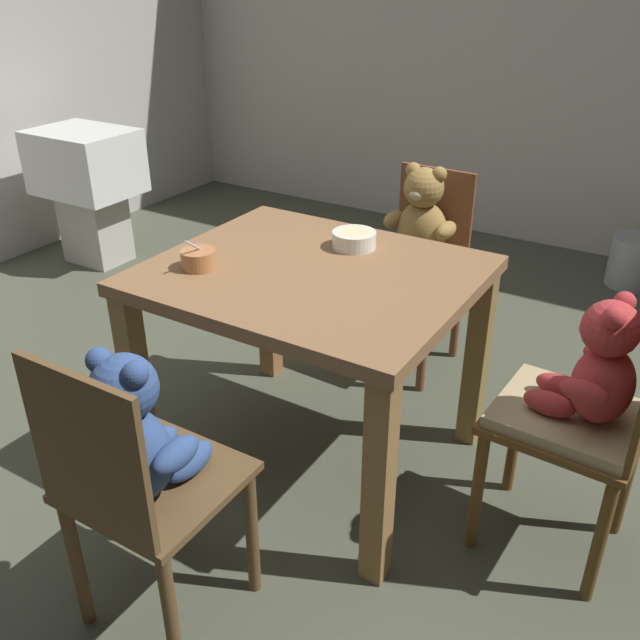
{
  "coord_description": "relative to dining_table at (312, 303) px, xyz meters",
  "views": [
    {
      "loc": [
        1.06,
        -1.69,
        1.6
      ],
      "look_at": [
        0.0,
        0.05,
        0.53
      ],
      "focal_mm": 38.55,
      "sensor_mm": 36.0,
      "label": 1
    }
  ],
  "objects": [
    {
      "name": "porridge_bowl_white_far_center",
      "position": [
        0.02,
        0.23,
        0.15
      ],
      "size": [
        0.15,
        0.15,
        0.06
      ],
      "color": "white",
      "rests_on": "dining_table"
    },
    {
      "name": "porridge_bowl_terracotta_near_left",
      "position": [
        -0.31,
        -0.18,
        0.15
      ],
      "size": [
        0.11,
        0.12,
        0.12
      ],
      "color": "#B77544",
      "rests_on": "dining_table"
    },
    {
      "name": "dining_table",
      "position": [
        0.0,
        0.0,
        0.0
      ],
      "size": [
        1.0,
        0.86,
        0.73
      ],
      "color": "brown",
      "rests_on": "ground_plane"
    },
    {
      "name": "sink_basin",
      "position": [
        -2.05,
        0.88,
        -0.11
      ],
      "size": [
        0.55,
        0.42,
        0.77
      ],
      "color": "#B7B2A8",
      "rests_on": "ground_plane"
    },
    {
      "name": "ground_plane",
      "position": [
        0.0,
        0.0,
        -0.63
      ],
      "size": [
        5.2,
        5.2,
        0.04
      ],
      "color": "#464A3A"
    },
    {
      "name": "metal_pail",
      "position": [
        0.72,
        2.15,
        -0.47
      ],
      "size": [
        0.25,
        0.25,
        0.28
      ],
      "primitive_type": "cylinder",
      "color": "#93969B",
      "rests_on": "ground_plane"
    },
    {
      "name": "teddy_chair_near_front",
      "position": [
        0.02,
        -0.81,
        -0.05
      ],
      "size": [
        0.39,
        0.38,
        0.86
      ],
      "rotation": [
        0.0,
        0.0,
        1.57
      ],
      "color": "brown",
      "rests_on": "ground_plane"
    },
    {
      "name": "teddy_chair_near_right",
      "position": [
        0.88,
        0.02,
        -0.06
      ],
      "size": [
        0.43,
        0.39,
        0.93
      ],
      "rotation": [
        0.0,
        0.0,
        3.09
      ],
      "color": "brown",
      "rests_on": "ground_plane"
    },
    {
      "name": "teddy_chair_far_center",
      "position": [
        0.02,
        0.81,
        -0.04
      ],
      "size": [
        0.38,
        0.41,
        0.88
      ],
      "rotation": [
        0.0,
        0.0,
        -1.61
      ],
      "color": "brown",
      "rests_on": "ground_plane"
    }
  ]
}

